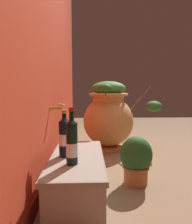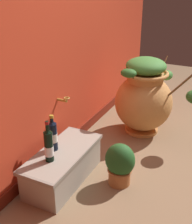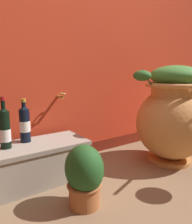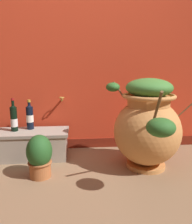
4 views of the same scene
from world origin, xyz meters
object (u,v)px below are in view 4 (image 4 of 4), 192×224
wine_bottle_left (30,116)px  potted_shrub (40,156)px  terracotta_urn (148,125)px  wine_bottle_middle (14,118)px

wine_bottle_left → potted_shrub: 0.60m
terracotta_urn → wine_bottle_left: size_ratio=3.20×
terracotta_urn → wine_bottle_left: (-1.15, 0.42, 0.01)m
wine_bottle_left → wine_bottle_middle: (-0.15, -0.06, -0.00)m
wine_bottle_left → wine_bottle_middle: size_ratio=0.92×
wine_bottle_left → potted_shrub: (0.17, -0.53, -0.23)m
wine_bottle_middle → potted_shrub: (0.32, -0.47, -0.23)m
wine_bottle_left → terracotta_urn: bearing=-19.9°
wine_bottle_left → potted_shrub: wine_bottle_left is taller
terracotta_urn → potted_shrub: terracotta_urn is taller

